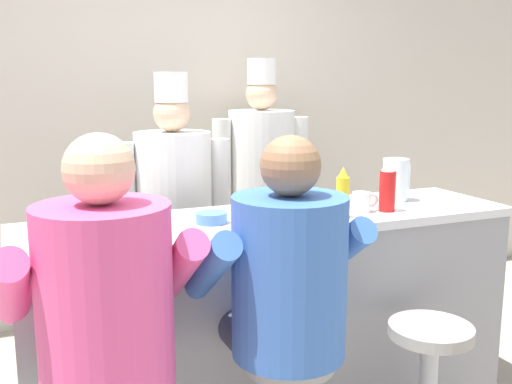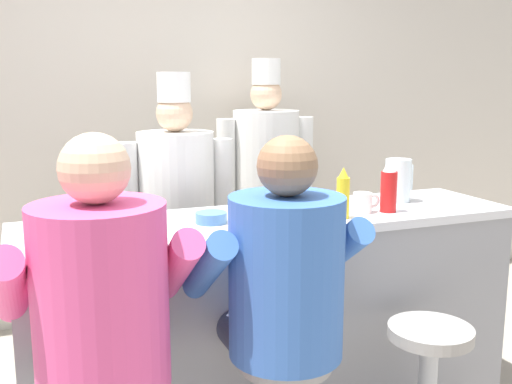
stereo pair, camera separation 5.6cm
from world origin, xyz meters
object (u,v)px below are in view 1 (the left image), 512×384
(napkin_dispenser_chrome, at_px, (252,217))
(water_pitcher_clear, at_px, (396,180))
(cook_in_whites_near, at_px, (174,210))
(breakfast_plate, at_px, (117,234))
(mustard_bottle_yellow, at_px, (343,194))
(hot_sauce_bottle_orange, at_px, (324,209))
(coffee_mug_white, at_px, (362,202))
(diner_seated_pink, at_px, (104,307))
(diner_seated_blue, at_px, (285,285))
(cereal_bowl, at_px, (211,218))
(empty_stool_round, at_px, (429,370))
(coffee_mug_tan, at_px, (275,211))
(cook_in_whites_far, at_px, (261,178))
(ketchup_bottle_red, at_px, (387,187))

(napkin_dispenser_chrome, bearing_deg, water_pitcher_clear, 17.84)
(water_pitcher_clear, height_order, cook_in_whites_near, cook_in_whites_near)
(breakfast_plate, bearing_deg, mustard_bottle_yellow, -2.62)
(hot_sauce_bottle_orange, bearing_deg, coffee_mug_white, 21.66)
(breakfast_plate, relative_size, cook_in_whites_near, 0.16)
(diner_seated_pink, bearing_deg, water_pitcher_clear, 20.54)
(diner_seated_blue, bearing_deg, diner_seated_pink, 179.86)
(cereal_bowl, relative_size, empty_stool_round, 0.23)
(diner_seated_pink, height_order, cook_in_whites_near, cook_in_whites_near)
(cereal_bowl, relative_size, coffee_mug_tan, 0.94)
(water_pitcher_clear, xyz_separation_m, coffee_mug_tan, (-0.75, -0.19, -0.06))
(breakfast_plate, distance_m, coffee_mug_white, 1.13)
(cook_in_whites_far, bearing_deg, mustard_bottle_yellow, -98.24)
(hot_sauce_bottle_orange, height_order, cereal_bowl, hot_sauce_bottle_orange)
(coffee_mug_tan, height_order, napkin_dispenser_chrome, napkin_dispenser_chrome)
(ketchup_bottle_red, height_order, coffee_mug_white, ketchup_bottle_red)
(napkin_dispenser_chrome, bearing_deg, cereal_bowl, 119.24)
(cook_in_whites_far, bearing_deg, cook_in_whites_near, -145.18)
(cereal_bowl, bearing_deg, cook_in_whites_near, 87.68)
(water_pitcher_clear, height_order, coffee_mug_white, water_pitcher_clear)
(coffee_mug_white, xyz_separation_m, empty_stool_round, (0.06, -0.45, -0.63))
(coffee_mug_white, bearing_deg, diner_seated_pink, -161.48)
(mustard_bottle_yellow, height_order, hot_sauce_bottle_orange, mustard_bottle_yellow)
(empty_stool_round, distance_m, cook_in_whites_near, 1.52)
(mustard_bottle_yellow, xyz_separation_m, water_pitcher_clear, (0.44, 0.23, 0.00))
(coffee_mug_white, distance_m, cook_in_whites_far, 1.30)
(ketchup_bottle_red, xyz_separation_m, cook_in_whites_far, (-0.06, 1.33, -0.16))
(cereal_bowl, xyz_separation_m, cook_in_whites_near, (0.03, 0.72, -0.12))
(cereal_bowl, height_order, cook_in_whites_near, cook_in_whites_near)
(coffee_mug_white, xyz_separation_m, diner_seated_blue, (-0.59, -0.42, -0.18))
(hot_sauce_bottle_orange, xyz_separation_m, cereal_bowl, (-0.45, 0.17, -0.04))
(hot_sauce_bottle_orange, height_order, napkin_dispenser_chrome, hot_sauce_bottle_orange)
(napkin_dispenser_chrome, height_order, diner_seated_blue, diner_seated_blue)
(cereal_bowl, bearing_deg, empty_stool_round, -33.98)
(diner_seated_blue, bearing_deg, napkin_dispenser_chrome, 92.08)
(breakfast_plate, relative_size, diner_seated_pink, 0.18)
(coffee_mug_tan, distance_m, napkin_dispenser_chrome, 0.18)
(coffee_mug_tan, xyz_separation_m, diner_seated_pink, (-0.79, -0.39, -0.17))
(water_pitcher_clear, distance_m, diner_seated_blue, 1.09)
(water_pitcher_clear, distance_m, cook_in_whites_near, 1.18)
(breakfast_plate, relative_size, diner_seated_blue, 0.18)
(mustard_bottle_yellow, distance_m, breakfast_plate, 0.99)
(breakfast_plate, bearing_deg, ketchup_bottle_red, -0.38)
(cereal_bowl, xyz_separation_m, diner_seated_pink, (-0.53, -0.48, -0.15))
(coffee_mug_tan, bearing_deg, coffee_mug_white, 3.11)
(cereal_bowl, xyz_separation_m, cook_in_whites_far, (0.76, 1.23, -0.07))
(hot_sauce_bottle_orange, xyz_separation_m, breakfast_plate, (-0.87, 0.08, -0.04))
(coffee_mug_tan, bearing_deg, empty_stool_round, -39.98)
(diner_seated_pink, distance_m, cook_in_whites_far, 2.15)
(cook_in_whites_near, bearing_deg, mustard_bottle_yellow, -57.78)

